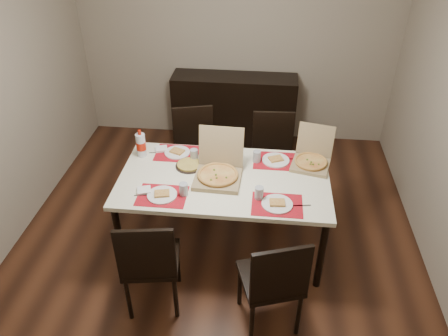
# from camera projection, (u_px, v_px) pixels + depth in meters

# --- Properties ---
(ground) EXTENTS (3.80, 4.00, 0.02)m
(ground) POSITION_uv_depth(u_px,v_px,m) (218.00, 236.00, 4.24)
(ground) COLOR #472515
(ground) RESTS_ON ground
(room_walls) EXTENTS (3.84, 4.02, 2.62)m
(room_walls) POSITION_uv_depth(u_px,v_px,m) (222.00, 45.00, 3.61)
(room_walls) COLOR gray
(room_walls) RESTS_ON ground
(sideboard) EXTENTS (1.50, 0.40, 0.90)m
(sideboard) POSITION_uv_depth(u_px,v_px,m) (234.00, 111.00, 5.44)
(sideboard) COLOR black
(sideboard) RESTS_ON ground
(dining_table) EXTENTS (1.80, 1.00, 0.75)m
(dining_table) POSITION_uv_depth(u_px,v_px,m) (224.00, 184.00, 3.78)
(dining_table) COLOR white
(dining_table) RESTS_ON ground
(chair_near_left) EXTENTS (0.48, 0.48, 0.93)m
(chair_near_left) POSITION_uv_depth(u_px,v_px,m) (150.00, 261.00, 3.27)
(chair_near_left) COLOR black
(chair_near_left) RESTS_ON ground
(chair_near_right) EXTENTS (0.53, 0.53, 0.93)m
(chair_near_right) POSITION_uv_depth(u_px,v_px,m) (274.00, 281.00, 3.11)
(chair_near_right) COLOR black
(chair_near_right) RESTS_ON ground
(chair_far_left) EXTENTS (0.51, 0.51, 0.93)m
(chair_far_left) POSITION_uv_depth(u_px,v_px,m) (195.00, 148.00, 4.60)
(chair_far_left) COLOR black
(chair_far_left) RESTS_ON ground
(chair_far_right) EXTENTS (0.44, 0.44, 0.93)m
(chair_far_right) POSITION_uv_depth(u_px,v_px,m) (272.00, 153.00, 4.50)
(chair_far_right) COLOR black
(chair_far_right) RESTS_ON ground
(setting_near_left) EXTENTS (0.44, 0.30, 0.11)m
(setting_near_left) POSITION_uv_depth(u_px,v_px,m) (166.00, 193.00, 3.53)
(setting_near_left) COLOR #B50C1A
(setting_near_left) RESTS_ON dining_table
(setting_near_right) EXTENTS (0.47, 0.30, 0.11)m
(setting_near_right) POSITION_uv_depth(u_px,v_px,m) (272.00, 201.00, 3.44)
(setting_near_right) COLOR #B50C1A
(setting_near_right) RESTS_ON dining_table
(setting_far_left) EXTENTS (0.47, 0.30, 0.11)m
(setting_far_left) POSITION_uv_depth(u_px,v_px,m) (180.00, 153.00, 4.03)
(setting_far_left) COLOR #B50C1A
(setting_far_left) RESTS_ON dining_table
(setting_far_right) EXTENTS (0.46, 0.30, 0.11)m
(setting_far_right) POSITION_uv_depth(u_px,v_px,m) (271.00, 159.00, 3.94)
(setting_far_right) COLOR #B50C1A
(setting_far_right) RESTS_ON dining_table
(napkin_loose) EXTENTS (0.16, 0.16, 0.02)m
(napkin_loose) POSITION_uv_depth(u_px,v_px,m) (225.00, 186.00, 3.63)
(napkin_loose) COLOR white
(napkin_loose) RESTS_ON dining_table
(pizza_box_center) EXTENTS (0.40, 0.45, 0.39)m
(pizza_box_center) POSITION_uv_depth(u_px,v_px,m) (218.00, 172.00, 3.71)
(pizza_box_center) COLOR #8F7952
(pizza_box_center) RESTS_ON dining_table
(pizza_box_right) EXTENTS (0.39, 0.42, 0.32)m
(pizza_box_right) POSITION_uv_depth(u_px,v_px,m) (312.00, 159.00, 3.89)
(pizza_box_right) COLOR #8F7952
(pizza_box_right) RESTS_ON dining_table
(faina_plate) EXTENTS (0.24, 0.24, 0.03)m
(faina_plate) POSITION_uv_depth(u_px,v_px,m) (189.00, 165.00, 3.88)
(faina_plate) COLOR black
(faina_plate) RESTS_ON dining_table
(dip_bowl) EXTENTS (0.14, 0.14, 0.03)m
(dip_bowl) POSITION_uv_depth(u_px,v_px,m) (233.00, 166.00, 3.86)
(dip_bowl) COLOR white
(dip_bowl) RESTS_ON dining_table
(soda_bottle) EXTENTS (0.09, 0.09, 0.27)m
(soda_bottle) POSITION_uv_depth(u_px,v_px,m) (141.00, 145.00, 3.97)
(soda_bottle) COLOR silver
(soda_bottle) RESTS_ON dining_table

